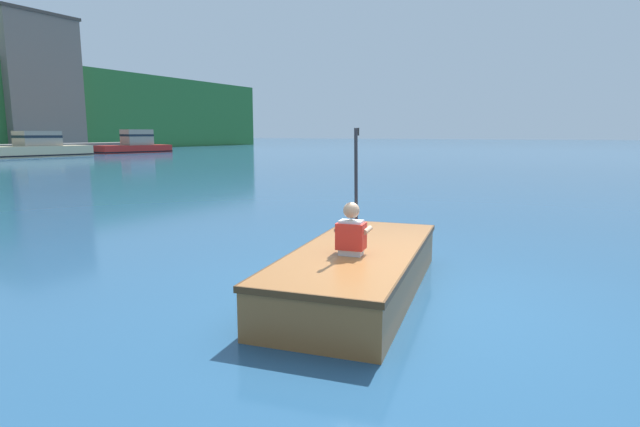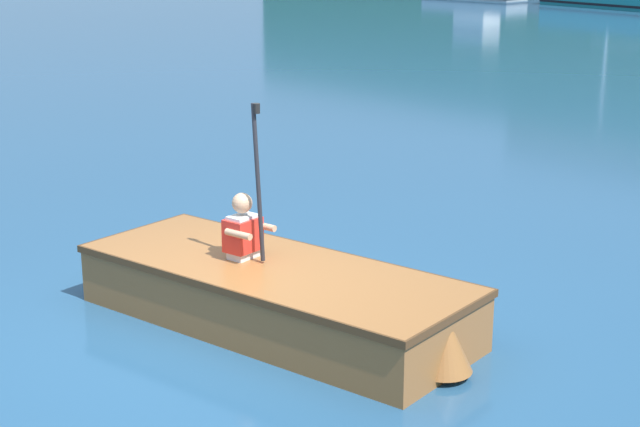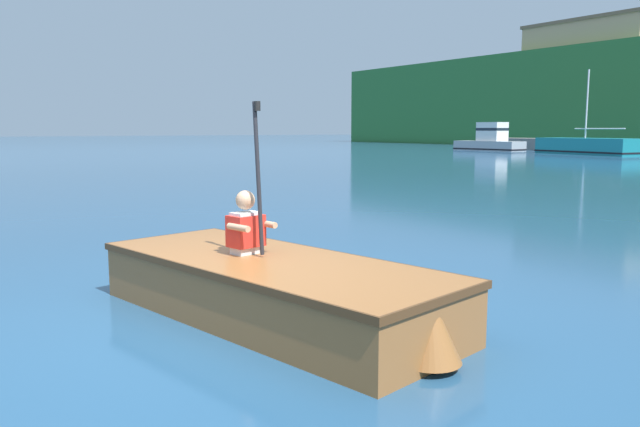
{
  "view_description": "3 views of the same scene",
  "coord_description": "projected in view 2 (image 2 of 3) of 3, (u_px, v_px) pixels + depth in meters",
  "views": [
    {
      "loc": [
        -4.86,
        -1.81,
        1.77
      ],
      "look_at": [
        0.06,
        0.99,
        0.86
      ],
      "focal_mm": 28.0,
      "sensor_mm": 36.0,
      "label": 1
    },
    {
      "loc": [
        5.99,
        -4.21,
        3.11
      ],
      "look_at": [
        0.06,
        0.99,
        0.86
      ],
      "focal_mm": 55.0,
      "sensor_mm": 36.0,
      "label": 2
    },
    {
      "loc": [
        4.54,
        -2.1,
        1.6
      ],
      "look_at": [
        0.06,
        0.99,
        0.86
      ],
      "focal_mm": 35.0,
      "sensor_mm": 36.0,
      "label": 3
    }
  ],
  "objects": [
    {
      "name": "rowboat_foreground",
      "position": [
        279.0,
        293.0,
        8.0
      ],
      "size": [
        3.63,
        1.89,
        0.51
      ],
      "color": "#935B2D",
      "rests_on": "ground"
    },
    {
      "name": "ground_plane",
      "position": [
        223.0,
        337.0,
        7.85
      ],
      "size": [
        300.0,
        300.0,
        0.0
      ],
      "primitive_type": "plane",
      "color": "navy"
    },
    {
      "name": "person_paddler",
      "position": [
        244.0,
        228.0,
        8.1
      ],
      "size": [
        0.38,
        0.4,
        1.32
      ],
      "color": "silver",
      "rests_on": "rowboat_foreground"
    }
  ]
}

